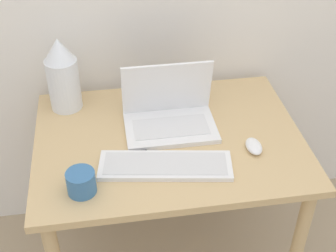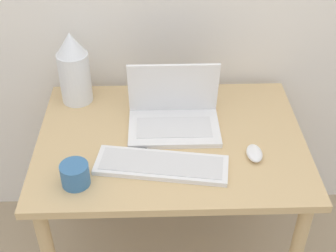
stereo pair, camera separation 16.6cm
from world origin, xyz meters
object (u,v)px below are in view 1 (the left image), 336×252
at_px(keyboard, 165,165).
at_px(mouse, 254,146).
at_px(vase, 62,75).
at_px(laptop, 169,114).
at_px(mug, 81,182).
at_px(mp3_player, 140,148).

xyz_separation_m(keyboard, mouse, (0.33, 0.05, 0.01)).
bearing_deg(vase, mouse, -29.64).
relative_size(laptop, mouse, 3.64).
bearing_deg(mug, laptop, 42.93).
distance_m(keyboard, mouse, 0.34).
bearing_deg(laptop, vase, 154.49).
xyz_separation_m(mouse, mp3_player, (-0.41, 0.07, -0.01)).
height_order(mouse, mp3_player, mouse).
relative_size(mouse, mp3_player, 1.47).
xyz_separation_m(mouse, mug, (-0.62, -0.12, 0.03)).
bearing_deg(laptop, mug, -137.07).
height_order(laptop, keyboard, laptop).
bearing_deg(vase, mug, -83.60).
distance_m(laptop, mouse, 0.35).
bearing_deg(mug, keyboard, 14.01).
xyz_separation_m(laptop, keyboard, (-0.05, -0.24, -0.04)).
bearing_deg(vase, laptop, -25.51).
xyz_separation_m(keyboard, mug, (-0.29, -0.07, 0.03)).
height_order(laptop, mouse, laptop).
distance_m(laptop, keyboard, 0.25).
relative_size(laptop, mp3_player, 5.34).
bearing_deg(keyboard, vase, 128.46).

